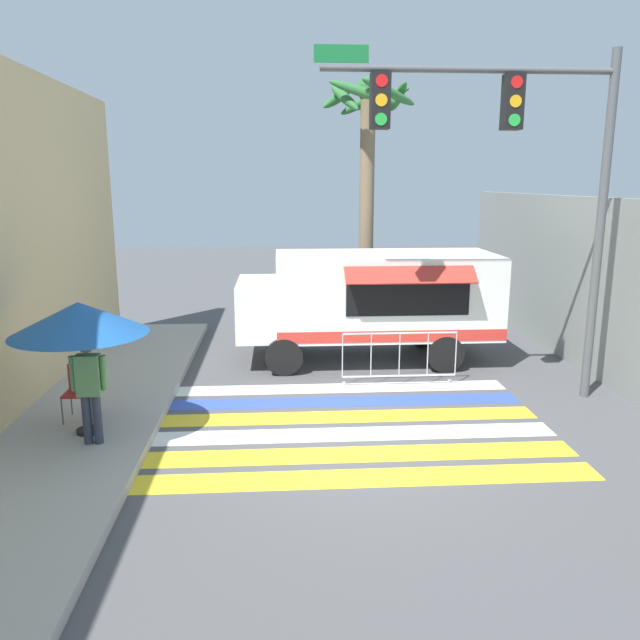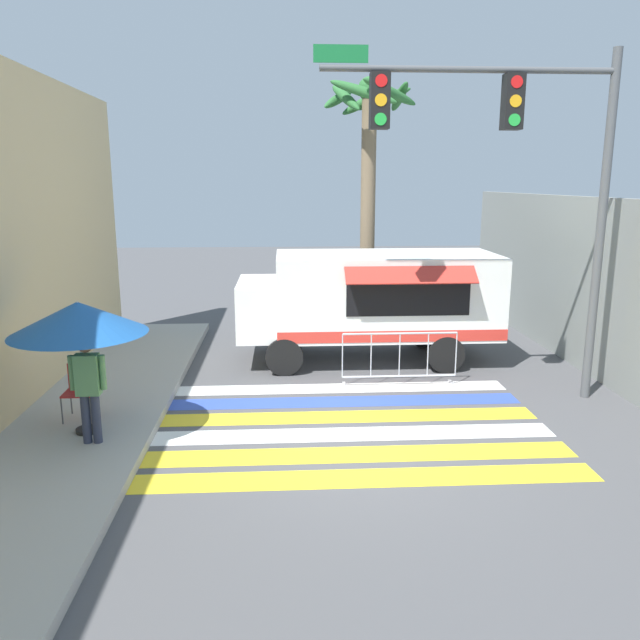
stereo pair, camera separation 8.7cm
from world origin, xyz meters
The scene contains 10 objects.
ground_plane centered at (0.00, 0.00, 0.00)m, with size 60.00×60.00×0.00m, color #4C4C4F.
concrete_wall_right centered at (5.33, 3.00, 1.82)m, with size 0.20×16.00×3.65m.
crosswalk_painted centered at (0.00, 0.88, 0.00)m, with size 6.40×4.36×0.01m.
food_truck centered at (0.72, 4.76, 1.44)m, with size 5.68×2.71×2.40m.
traffic_signal_pole centered at (2.84, 2.01, 4.47)m, with size 5.18×0.29×6.15m.
patio_umbrella centered at (-4.17, 0.47, 1.96)m, with size 2.02×2.02×2.06m.
folding_chair centered at (-4.44, 1.14, 0.68)m, with size 0.48×0.48×0.88m.
vendor_person centered at (-3.97, 0.06, 1.06)m, with size 0.53×0.21×1.60m.
barricade_front centered at (1.15, 2.88, 0.54)m, with size 2.28×0.44×1.08m.
palm_tree centered at (1.11, 7.59, 4.53)m, with size 2.45×2.45×6.52m.
Camera 1 is at (-1.18, -8.79, 3.96)m, focal length 35.00 mm.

